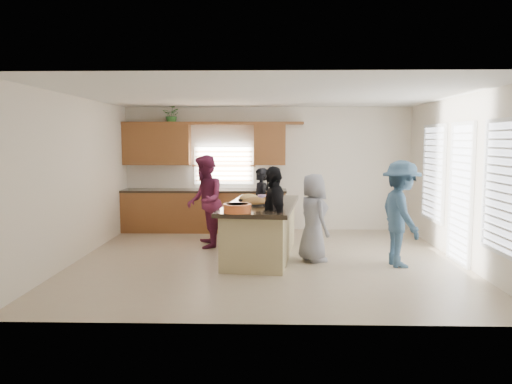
{
  "coord_description": "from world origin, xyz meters",
  "views": [
    {
      "loc": [
        0.04,
        -8.42,
        2.06
      ],
      "look_at": [
        -0.19,
        0.29,
        1.15
      ],
      "focal_mm": 35.0,
      "sensor_mm": 36.0,
      "label": 1
    }
  ],
  "objects_px": {
    "woman_left_mid": "(205,201)",
    "woman_left_front": "(274,217)",
    "woman_right_front": "(313,218)",
    "island": "(261,231)",
    "woman_left_back": "(260,204)",
    "salad_bowl": "(237,208)",
    "woman_right_back": "(401,214)"
  },
  "relations": [
    {
      "from": "woman_right_back",
      "to": "woman_right_front",
      "type": "xyz_separation_m",
      "value": [
        -1.39,
        0.31,
        -0.12
      ]
    },
    {
      "from": "woman_left_mid",
      "to": "woman_right_back",
      "type": "relative_size",
      "value": 1.02
    },
    {
      "from": "woman_left_back",
      "to": "woman_left_front",
      "type": "relative_size",
      "value": 0.91
    },
    {
      "from": "woman_left_mid",
      "to": "woman_right_front",
      "type": "relative_size",
      "value": 1.19
    },
    {
      "from": "woman_left_mid",
      "to": "woman_left_front",
      "type": "xyz_separation_m",
      "value": [
        1.3,
        -1.49,
        -0.07
      ]
    },
    {
      "from": "island",
      "to": "woman_left_back",
      "type": "xyz_separation_m",
      "value": [
        -0.04,
        1.47,
        0.29
      ]
    },
    {
      "from": "woman_right_back",
      "to": "woman_left_front",
      "type": "bearing_deg",
      "value": 86.12
    },
    {
      "from": "woman_left_back",
      "to": "salad_bowl",
      "type": "bearing_deg",
      "value": -23.91
    },
    {
      "from": "island",
      "to": "woman_left_front",
      "type": "relative_size",
      "value": 1.71
    },
    {
      "from": "woman_left_back",
      "to": "woman_right_back",
      "type": "xyz_separation_m",
      "value": [
        2.33,
        -2.1,
        0.12
      ]
    },
    {
      "from": "woman_left_back",
      "to": "woman_left_front",
      "type": "xyz_separation_m",
      "value": [
        0.25,
        -2.22,
        0.08
      ]
    },
    {
      "from": "salad_bowl",
      "to": "woman_left_mid",
      "type": "bearing_deg",
      "value": 111.52
    },
    {
      "from": "woman_left_mid",
      "to": "woman_left_front",
      "type": "relative_size",
      "value": 1.08
    },
    {
      "from": "woman_left_front",
      "to": "woman_right_back",
      "type": "height_order",
      "value": "woman_right_back"
    },
    {
      "from": "woman_left_mid",
      "to": "salad_bowl",
      "type": "bearing_deg",
      "value": 12.78
    },
    {
      "from": "salad_bowl",
      "to": "woman_right_front",
      "type": "relative_size",
      "value": 0.29
    },
    {
      "from": "salad_bowl",
      "to": "woman_right_front",
      "type": "distance_m",
      "value": 1.51
    },
    {
      "from": "island",
      "to": "woman_left_back",
      "type": "relative_size",
      "value": 1.89
    },
    {
      "from": "woman_left_front",
      "to": "woman_right_front",
      "type": "bearing_deg",
      "value": 110.92
    },
    {
      "from": "woman_left_front",
      "to": "woman_right_back",
      "type": "distance_m",
      "value": 2.08
    },
    {
      "from": "woman_left_mid",
      "to": "woman_left_front",
      "type": "distance_m",
      "value": 1.98
    },
    {
      "from": "woman_left_front",
      "to": "woman_right_front",
      "type": "xyz_separation_m",
      "value": [
        0.68,
        0.43,
        -0.07
      ]
    },
    {
      "from": "island",
      "to": "woman_left_mid",
      "type": "relative_size",
      "value": 1.59
    },
    {
      "from": "salad_bowl",
      "to": "woman_right_back",
      "type": "bearing_deg",
      "value": 11.12
    },
    {
      "from": "island",
      "to": "woman_left_back",
      "type": "distance_m",
      "value": 1.5
    },
    {
      "from": "woman_left_mid",
      "to": "island",
      "type": "bearing_deg",
      "value": 47.08
    },
    {
      "from": "woman_left_back",
      "to": "woman_left_front",
      "type": "distance_m",
      "value": 2.24
    },
    {
      "from": "woman_left_front",
      "to": "woman_left_mid",
      "type": "bearing_deg",
      "value": -150.3
    },
    {
      "from": "woman_left_back",
      "to": "woman_right_front",
      "type": "relative_size",
      "value": 1.0
    },
    {
      "from": "woman_left_back",
      "to": "woman_right_front",
      "type": "xyz_separation_m",
      "value": [
        0.93,
        -1.79,
        0.0
      ]
    },
    {
      "from": "salad_bowl",
      "to": "island",
      "type": "bearing_deg",
      "value": 72.99
    },
    {
      "from": "salad_bowl",
      "to": "woman_left_back",
      "type": "height_order",
      "value": "woman_left_back"
    }
  ]
}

